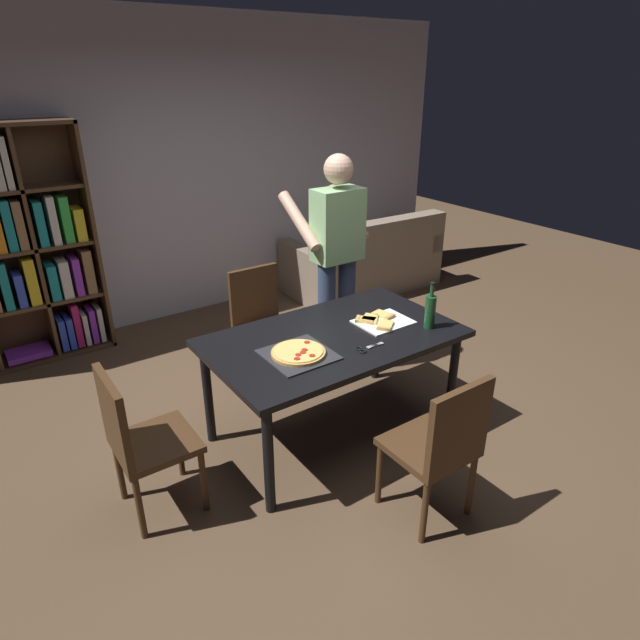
{
  "coord_description": "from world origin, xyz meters",
  "views": [
    {
      "loc": [
        -1.84,
        -2.49,
        2.29
      ],
      "look_at": [
        0.0,
        0.15,
        0.8
      ],
      "focal_mm": 30.3,
      "sensor_mm": 36.0,
      "label": 1
    }
  ],
  "objects_px": {
    "chair_near_camera": "(441,442)",
    "pepperoni_pizza_on_tray": "(298,353)",
    "chair_left_end": "(138,436)",
    "dining_table": "(333,345)",
    "chair_far_side": "(261,318)",
    "bookshelf": "(7,258)",
    "couch": "(365,264)",
    "person_serving_pizza": "(336,253)",
    "kitchen_scissors": "(366,348)",
    "wine_bottle": "(430,311)"
  },
  "relations": [
    {
      "from": "chair_near_camera",
      "to": "pepperoni_pizza_on_tray",
      "type": "xyz_separation_m",
      "value": [
        -0.33,
        0.86,
        0.25
      ]
    },
    {
      "from": "chair_near_camera",
      "to": "chair_left_end",
      "type": "relative_size",
      "value": 1.0
    },
    {
      "from": "dining_table",
      "to": "chair_near_camera",
      "type": "distance_m",
      "value": 0.98
    },
    {
      "from": "chair_far_side",
      "to": "dining_table",
      "type": "bearing_deg",
      "value": -90.0
    },
    {
      "from": "chair_left_end",
      "to": "bookshelf",
      "type": "bearing_deg",
      "value": 95.91
    },
    {
      "from": "dining_table",
      "to": "bookshelf",
      "type": "relative_size",
      "value": 0.83
    },
    {
      "from": "couch",
      "to": "person_serving_pizza",
      "type": "xyz_separation_m",
      "value": [
        -1.33,
        -1.24,
        0.7
      ]
    },
    {
      "from": "person_serving_pizza",
      "to": "kitchen_scissors",
      "type": "height_order",
      "value": "person_serving_pizza"
    },
    {
      "from": "dining_table",
      "to": "person_serving_pizza",
      "type": "xyz_separation_m",
      "value": [
        0.57,
        0.74,
        0.32
      ]
    },
    {
      "from": "chair_far_side",
      "to": "person_serving_pizza",
      "type": "height_order",
      "value": "person_serving_pizza"
    },
    {
      "from": "dining_table",
      "to": "person_serving_pizza",
      "type": "distance_m",
      "value": 0.99
    },
    {
      "from": "chair_far_side",
      "to": "wine_bottle",
      "type": "xyz_separation_m",
      "value": [
        0.58,
        -1.23,
        0.36
      ]
    },
    {
      "from": "dining_table",
      "to": "person_serving_pizza",
      "type": "relative_size",
      "value": 0.92
    },
    {
      "from": "chair_near_camera",
      "to": "person_serving_pizza",
      "type": "distance_m",
      "value": 1.86
    },
    {
      "from": "dining_table",
      "to": "chair_far_side",
      "type": "relative_size",
      "value": 1.79
    },
    {
      "from": "chair_left_end",
      "to": "wine_bottle",
      "type": "distance_m",
      "value": 1.93
    },
    {
      "from": "chair_far_side",
      "to": "pepperoni_pizza_on_tray",
      "type": "xyz_separation_m",
      "value": [
        -0.33,
        -1.06,
        0.25
      ]
    },
    {
      "from": "chair_near_camera",
      "to": "bookshelf",
      "type": "distance_m",
      "value": 3.7
    },
    {
      "from": "couch",
      "to": "person_serving_pizza",
      "type": "distance_m",
      "value": 1.95
    },
    {
      "from": "bookshelf",
      "to": "chair_near_camera",
      "type": "bearing_deg",
      "value": -65.28
    },
    {
      "from": "chair_far_side",
      "to": "person_serving_pizza",
      "type": "distance_m",
      "value": 0.78
    },
    {
      "from": "chair_far_side",
      "to": "pepperoni_pizza_on_tray",
      "type": "bearing_deg",
      "value": -107.28
    },
    {
      "from": "dining_table",
      "to": "chair_left_end",
      "type": "bearing_deg",
      "value": 180.0
    },
    {
      "from": "chair_far_side",
      "to": "chair_near_camera",
      "type": "bearing_deg",
      "value": -90.0
    },
    {
      "from": "chair_left_end",
      "to": "pepperoni_pizza_on_tray",
      "type": "distance_m",
      "value": 1.0
    },
    {
      "from": "person_serving_pizza",
      "to": "wine_bottle",
      "type": "relative_size",
      "value": 5.54
    },
    {
      "from": "chair_left_end",
      "to": "kitchen_scissors",
      "type": "relative_size",
      "value": 4.65
    },
    {
      "from": "couch",
      "to": "pepperoni_pizza_on_tray",
      "type": "bearing_deg",
      "value": -136.89
    },
    {
      "from": "dining_table",
      "to": "kitchen_scissors",
      "type": "height_order",
      "value": "kitchen_scissors"
    },
    {
      "from": "dining_table",
      "to": "pepperoni_pizza_on_tray",
      "type": "distance_m",
      "value": 0.36
    },
    {
      "from": "pepperoni_pizza_on_tray",
      "to": "wine_bottle",
      "type": "xyz_separation_m",
      "value": [
        0.92,
        -0.17,
        0.1
      ]
    },
    {
      "from": "chair_near_camera",
      "to": "person_serving_pizza",
      "type": "xyz_separation_m",
      "value": [
        0.57,
        1.71,
        0.49
      ]
    },
    {
      "from": "bookshelf",
      "to": "couch",
      "type": "bearing_deg",
      "value": -6.43
    },
    {
      "from": "dining_table",
      "to": "couch",
      "type": "bearing_deg",
      "value": 46.31
    },
    {
      "from": "chair_left_end",
      "to": "chair_near_camera",
      "type": "bearing_deg",
      "value": -36.74
    },
    {
      "from": "dining_table",
      "to": "couch",
      "type": "height_order",
      "value": "couch"
    },
    {
      "from": "dining_table",
      "to": "wine_bottle",
      "type": "relative_size",
      "value": 5.1
    },
    {
      "from": "chair_near_camera",
      "to": "person_serving_pizza",
      "type": "height_order",
      "value": "person_serving_pizza"
    },
    {
      "from": "bookshelf",
      "to": "pepperoni_pizza_on_tray",
      "type": "xyz_separation_m",
      "value": [
        1.21,
        -2.47,
        -0.15
      ]
    },
    {
      "from": "chair_near_camera",
      "to": "chair_far_side",
      "type": "distance_m",
      "value": 1.93
    },
    {
      "from": "couch",
      "to": "bookshelf",
      "type": "height_order",
      "value": "bookshelf"
    },
    {
      "from": "bookshelf",
      "to": "chair_far_side",
      "type": "bearing_deg",
      "value": -42.55
    },
    {
      "from": "chair_near_camera",
      "to": "person_serving_pizza",
      "type": "relative_size",
      "value": 0.51
    },
    {
      "from": "chair_far_side",
      "to": "chair_left_end",
      "type": "distance_m",
      "value": 1.61
    },
    {
      "from": "couch",
      "to": "kitchen_scissors",
      "type": "xyz_separation_m",
      "value": [
        -1.85,
        -2.25,
        0.45
      ]
    },
    {
      "from": "chair_near_camera",
      "to": "chair_left_end",
      "type": "distance_m",
      "value": 1.61
    },
    {
      "from": "chair_far_side",
      "to": "bookshelf",
      "type": "height_order",
      "value": "bookshelf"
    },
    {
      "from": "chair_near_camera",
      "to": "bookshelf",
      "type": "bearing_deg",
      "value": 114.72
    },
    {
      "from": "chair_left_end",
      "to": "person_serving_pizza",
      "type": "height_order",
      "value": "person_serving_pizza"
    },
    {
      "from": "chair_near_camera",
      "to": "kitchen_scissors",
      "type": "relative_size",
      "value": 4.65
    }
  ]
}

